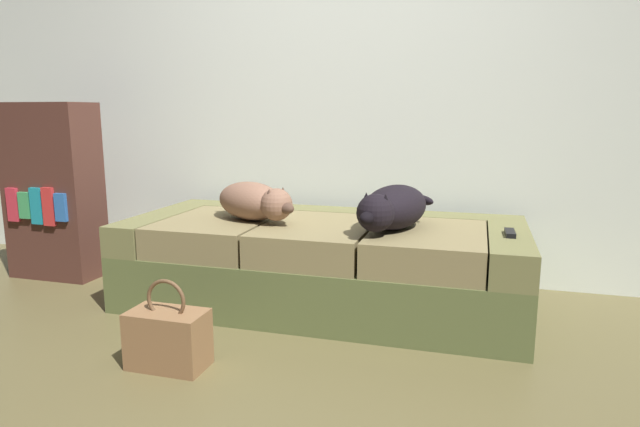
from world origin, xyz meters
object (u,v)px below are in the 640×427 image
at_px(dog_tan, 255,201).
at_px(handbag, 168,338).
at_px(couch, 323,263).
at_px(tv_remote, 510,233).
at_px(dog_dark, 392,208).
at_px(bookshelf, 54,191).

bearing_deg(dog_tan, handbag, -93.19).
distance_m(couch, tv_remote, 0.99).
height_order(couch, dog_dark, dog_dark).
relative_size(couch, dog_tan, 3.69).
relative_size(dog_tan, tv_remote, 3.82).
bearing_deg(handbag, dog_tan, 86.81).
distance_m(tv_remote, bookshelf, 2.73).
relative_size(handbag, bookshelf, 0.34).
relative_size(dog_dark, handbag, 1.69).
bearing_deg(tv_remote, dog_tan, 178.77).
bearing_deg(bookshelf, dog_dark, -3.88).
bearing_deg(handbag, tv_remote, 31.62).
height_order(couch, dog_tan, dog_tan).
height_order(dog_tan, dog_dark, dog_dark).
xyz_separation_m(dog_dark, handbag, (-0.79, -0.80, -0.45)).
distance_m(dog_tan, bookshelf, 1.43).
height_order(dog_tan, tv_remote, dog_tan).
height_order(dog_dark, handbag, dog_dark).
relative_size(dog_dark, bookshelf, 0.58).
xyz_separation_m(couch, handbag, (-0.40, -0.92, -0.10)).
bearing_deg(dog_tan, dog_dark, -2.37).
relative_size(dog_tan, handbag, 1.52).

